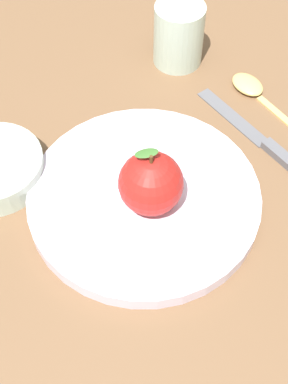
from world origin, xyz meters
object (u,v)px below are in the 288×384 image
object	(u,v)px
apple	(153,185)
spoon	(258,94)
knife	(264,142)
cup	(179,32)
dinner_plate	(144,197)

from	to	relation	value
apple	spoon	distance (m)	0.24
knife	cup	bearing A→B (deg)	-6.87
knife	spoon	bearing A→B (deg)	-41.75
dinner_plate	apple	distance (m)	0.05
cup	spoon	size ratio (longest dim) A/B	0.46
apple	cup	xyz separation A→B (m)	(0.18, -0.19, -0.01)
dinner_plate	spoon	distance (m)	0.23
spoon	knife	bearing A→B (deg)	138.25
dinner_plate	cup	size ratio (longest dim) A/B	3.04
knife	spoon	xyz separation A→B (m)	(0.06, -0.05, 0.00)
apple	knife	xyz separation A→B (m)	(-0.01, -0.17, -0.05)
cup	spoon	distance (m)	0.13
dinner_plate	apple	bearing A→B (deg)	170.46
knife	spoon	size ratio (longest dim) A/B	1.05
dinner_plate	knife	distance (m)	0.17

